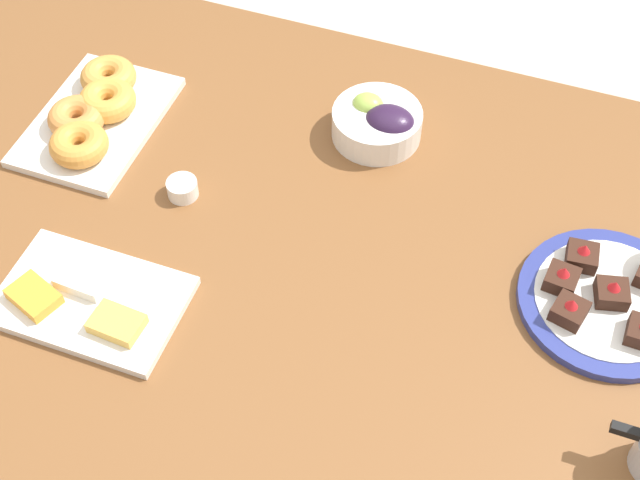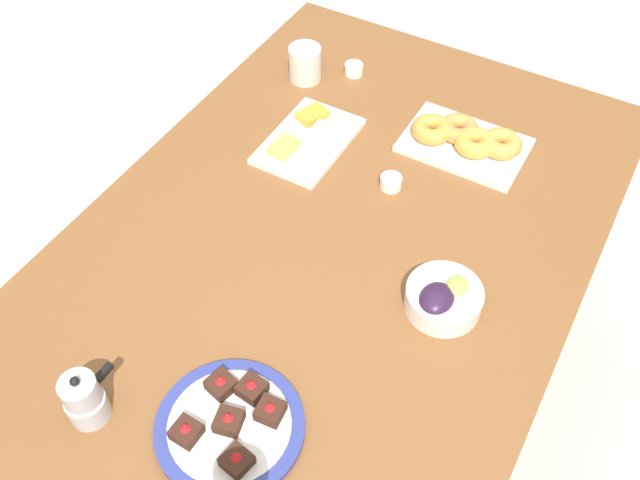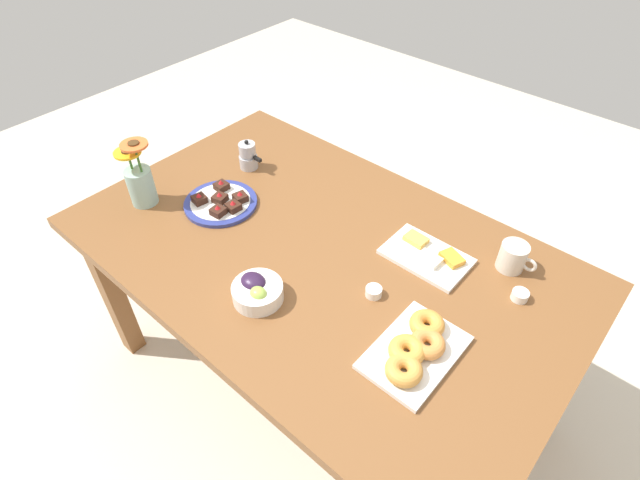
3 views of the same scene
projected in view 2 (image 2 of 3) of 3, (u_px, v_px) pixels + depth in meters
The scene contains 10 objects.
ground_plane at pixel (320, 419), 2.02m from camera, with size 6.00×6.00×0.00m, color beige.
dining_table at pixel (320, 278), 1.52m from camera, with size 1.60×1.00×0.74m.
coffee_mug at pixel (305, 63), 1.80m from camera, with size 0.12×0.08×0.09m.
grape_bowl at pixel (442, 300), 1.34m from camera, with size 0.15×0.15×0.07m.
cheese_platter at pixel (308, 139), 1.66m from camera, with size 0.26×0.17×0.03m.
croissant_platter at pixel (466, 139), 1.64m from camera, with size 0.19×0.28×0.05m.
jam_cup_honey at pixel (354, 69), 1.83m from camera, with size 0.05×0.05×0.03m.
jam_cup_berry at pixel (391, 182), 1.56m from camera, with size 0.05×0.05×0.03m.
dessert_plate at pixel (230, 425), 1.20m from camera, with size 0.25×0.25×0.05m.
moka_pot at pixel (84, 399), 1.18m from camera, with size 0.11×0.07×0.12m.
Camera 2 is at (-0.80, -0.46, 1.86)m, focal length 40.00 mm.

